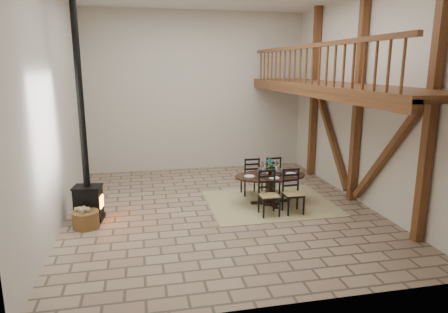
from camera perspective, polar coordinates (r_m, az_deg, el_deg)
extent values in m
plane|color=#998266|center=(9.55, -0.44, -7.51)|extent=(8.00, 8.00, 0.00)
cube|color=beige|center=(12.93, -4.06, 9.15)|extent=(7.00, 0.02, 5.00)
cube|color=beige|center=(5.16, 8.46, 3.61)|extent=(7.00, 0.02, 5.00)
cube|color=beige|center=(8.98, -23.08, 6.59)|extent=(0.02, 8.00, 5.00)
cube|color=beige|center=(10.28, 19.20, 7.56)|extent=(0.02, 8.00, 5.00)
cube|color=brown|center=(8.17, 27.49, 5.66)|extent=(0.18, 0.18, 5.00)
cube|color=brown|center=(10.22, 18.62, 7.57)|extent=(0.18, 0.18, 5.00)
cube|color=brown|center=(12.43, 12.76, 8.73)|extent=(0.18, 0.18, 5.00)
cube|color=brown|center=(9.33, 21.99, 0.02)|extent=(0.14, 2.16, 2.54)
cube|color=brown|center=(11.44, 15.09, 2.73)|extent=(0.14, 2.16, 2.54)
cube|color=brown|center=(10.20, 18.74, 9.25)|extent=(0.20, 7.80, 0.20)
cube|color=brown|center=(9.87, 15.31, 9.66)|extent=(1.60, 7.80, 0.12)
cube|color=brown|center=(9.57, 11.49, 9.17)|extent=(0.18, 7.80, 0.22)
cube|color=brown|center=(9.57, 11.77, 15.16)|extent=(0.09, 7.60, 0.09)
cube|color=brown|center=(9.56, 11.65, 12.64)|extent=(0.06, 7.60, 0.86)
cube|color=tan|center=(9.98, 6.54, -6.61)|extent=(3.00, 2.50, 0.02)
ellipsoid|color=black|center=(9.78, 6.64, -2.77)|extent=(1.77, 1.08, 0.04)
cylinder|color=black|center=(9.88, 6.58, -4.79)|extent=(0.17, 0.17, 0.64)
cylinder|color=black|center=(9.97, 6.54, -6.39)|extent=(0.54, 0.54, 0.06)
cube|color=tan|center=(9.06, 6.47, -5.62)|extent=(0.43, 0.41, 0.04)
cube|color=black|center=(9.14, 6.43, -7.06)|extent=(0.41, 0.41, 0.44)
cube|color=black|center=(9.14, 6.14, -3.66)|extent=(0.37, 0.04, 0.58)
cube|color=tan|center=(9.26, 9.88, -5.32)|extent=(0.43, 0.41, 0.04)
cube|color=black|center=(9.33, 9.82, -6.73)|extent=(0.41, 0.41, 0.44)
cube|color=black|center=(9.34, 9.51, -3.41)|extent=(0.37, 0.04, 0.58)
cube|color=tan|center=(10.46, 3.71, -3.03)|extent=(0.43, 0.41, 0.04)
cube|color=black|center=(10.53, 3.70, -4.30)|extent=(0.41, 0.41, 0.44)
cube|color=black|center=(10.22, 4.02, -1.85)|extent=(0.37, 0.04, 0.58)
cube|color=tan|center=(10.64, 6.71, -2.83)|extent=(0.43, 0.41, 0.04)
cube|color=black|center=(10.70, 6.68, -4.08)|extent=(0.41, 0.41, 0.44)
cube|color=black|center=(10.40, 7.09, -1.66)|extent=(0.37, 0.04, 0.58)
cube|color=white|center=(9.77, 6.64, -2.62)|extent=(1.36, 0.69, 0.01)
cube|color=white|center=(9.75, 6.65, -2.14)|extent=(0.87, 0.30, 0.18)
cylinder|color=white|center=(9.67, 5.69, -1.75)|extent=(0.12, 0.12, 0.34)
cylinder|color=white|center=(9.79, 7.63, -1.63)|extent=(0.12, 0.12, 0.34)
cylinder|color=silver|center=(9.70, 5.68, -2.26)|extent=(0.06, 0.06, 0.16)
cylinder|color=silver|center=(9.81, 7.61, -2.14)|extent=(0.06, 0.06, 0.16)
imported|color=#4C723F|center=(9.76, 6.58, -1.43)|extent=(0.22, 0.15, 0.41)
cube|color=black|center=(9.38, -18.64, -8.28)|extent=(0.66, 0.54, 0.09)
cube|color=black|center=(9.26, -18.80, -6.15)|extent=(0.60, 0.49, 0.65)
cube|color=#FF590C|center=(9.19, -17.07, -6.17)|extent=(0.05, 0.26, 0.26)
cube|color=black|center=(9.16, -18.95, -4.13)|extent=(0.65, 0.53, 0.04)
cylinder|color=black|center=(8.81, -19.96, 9.28)|extent=(0.14, 0.14, 4.23)
cylinder|color=brown|center=(8.93, -19.12, -8.50)|extent=(0.54, 0.54, 0.35)
cube|color=tan|center=(8.86, -19.22, -7.18)|extent=(0.29, 0.29, 0.10)
cube|color=tan|center=(10.52, -18.85, -5.60)|extent=(0.41, 0.35, 0.23)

